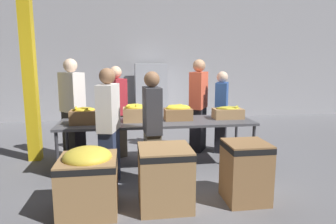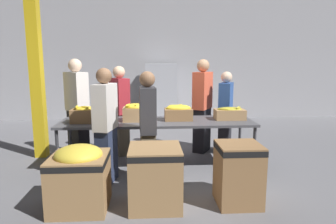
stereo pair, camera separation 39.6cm
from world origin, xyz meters
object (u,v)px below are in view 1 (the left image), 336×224
object	(u,v)px
banana_box_3	(228,112)
donation_bin_2	(246,170)
support_pillar	(28,45)
donation_bin_0	(88,178)
volunteer_4	(152,130)
volunteer_2	(198,106)
volunteer_5	(109,128)
donation_bin_1	(165,175)
pallet_stack_0	(150,94)
sorting_table	(157,124)
banana_box_2	(178,112)
banana_box_1	(135,112)
volunteer_3	(73,110)
volunteer_1	(221,112)
banana_box_0	(84,115)
volunteer_0	(117,112)

from	to	relation	value
banana_box_3	donation_bin_2	size ratio (longest dim) A/B	0.66
support_pillar	donation_bin_0	bearing A→B (deg)	-60.53
volunteer_4	volunteer_2	bearing A→B (deg)	-37.78
volunteer_5	donation_bin_1	size ratio (longest dim) A/B	2.24
pallet_stack_0	donation_bin_2	bearing A→B (deg)	-81.33
sorting_table	support_pillar	world-z (taller)	support_pillar
banana_box_2	donation_bin_2	bearing A→B (deg)	-67.75
banana_box_2	donation_bin_1	size ratio (longest dim) A/B	0.62
banana_box_2	sorting_table	bearing A→B (deg)	-173.77
banana_box_1	banana_box_2	world-z (taller)	banana_box_1
volunteer_3	donation_bin_2	xyz separation A→B (m)	(2.39, -2.06, -0.48)
banana_box_2	donation_bin_0	world-z (taller)	banana_box_2
volunteer_1	donation_bin_2	size ratio (longest dim) A/B	2.05
banana_box_1	pallet_stack_0	distance (m)	3.60
sorting_table	banana_box_3	world-z (taller)	banana_box_3
donation_bin_1	support_pillar	size ratio (longest dim) A/B	0.18
banana_box_3	donation_bin_2	xyz separation A→B (m)	(-0.27, -1.46, -0.47)
volunteer_1	support_pillar	world-z (taller)	support_pillar
banana_box_0	banana_box_3	xyz separation A→B (m)	(2.38, 0.11, -0.03)
volunteer_5	sorting_table	bearing A→B (deg)	-36.43
volunteer_3	donation_bin_1	distance (m)	2.53
volunteer_3	support_pillar	xyz separation A→B (m)	(-0.68, 0.00, 1.11)
volunteer_0	pallet_stack_0	distance (m)	3.00
volunteer_0	pallet_stack_0	size ratio (longest dim) A/B	0.99
volunteer_4	volunteer_5	size ratio (longest dim) A/B	0.97
banana_box_1	banana_box_3	world-z (taller)	banana_box_1
volunteer_5	donation_bin_2	bearing A→B (deg)	-101.50
banana_box_1	pallet_stack_0	size ratio (longest dim) A/B	0.23
donation_bin_1	volunteer_3	bearing A→B (deg)	123.81
sorting_table	volunteer_5	xyz separation A→B (m)	(-0.75, -0.63, 0.09)
banana_box_1	pallet_stack_0	bearing A→B (deg)	81.20
volunteer_4	donation_bin_0	size ratio (longest dim) A/B	2.08
volunteer_3	volunteer_4	distance (m)	1.90
banana_box_0	volunteer_4	size ratio (longest dim) A/B	0.26
banana_box_2	volunteer_3	size ratio (longest dim) A/B	0.25
donation_bin_0	banana_box_2	bearing A→B (deg)	48.08
volunteer_4	donation_bin_0	world-z (taller)	volunteer_4
banana_box_0	volunteer_2	bearing A→B (deg)	22.71
volunteer_2	banana_box_3	bearing A→B (deg)	55.08
donation_bin_1	support_pillar	distance (m)	3.32
volunteer_5	banana_box_2	bearing A→B (deg)	-45.35
volunteer_1	donation_bin_1	size ratio (longest dim) A/B	2.11
sorting_table	volunteer_2	distance (m)	1.20
volunteer_4	support_pillar	xyz separation A→B (m)	(-1.97, 1.40, 1.20)
support_pillar	volunteer_5	bearing A→B (deg)	-42.79
banana_box_2	donation_bin_1	world-z (taller)	banana_box_2
volunteer_1	volunteer_4	world-z (taller)	volunteer_4
volunteer_2	pallet_stack_0	bearing A→B (deg)	-135.22
donation_bin_2	volunteer_5	bearing A→B (deg)	155.05
banana_box_0	banana_box_3	world-z (taller)	banana_box_0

